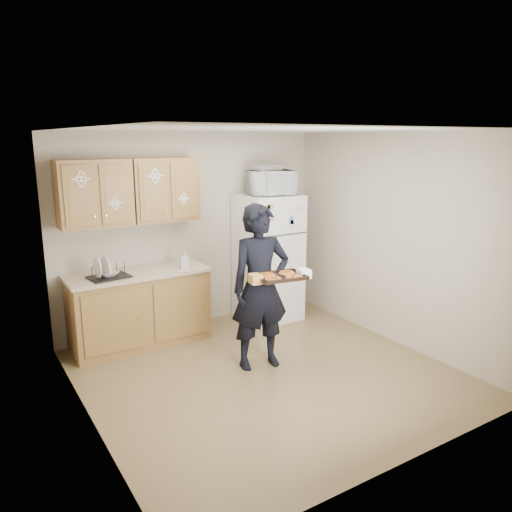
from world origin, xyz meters
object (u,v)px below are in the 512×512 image
Objects in this scene: refrigerator at (268,258)px; dish_rack at (109,270)px; baking_tray at (280,277)px; person at (260,287)px; microwave at (271,183)px.

refrigerator is 2.17m from dish_rack.
baking_tray is 1.97m from dish_rack.
microwave reaches higher than person.
baking_tray is (0.05, -0.30, 0.18)m from person.
refrigerator is at bearing 108.20° from microwave.
baking_tray is (-0.85, -1.51, 0.21)m from refrigerator.
refrigerator is at bearing 69.89° from baking_tray.
dish_rack is at bearing -179.06° from refrigerator.
microwave is 2.34m from dish_rack.
baking_tray is at bearing -71.50° from person.
person is 0.35m from baking_tray.
refrigerator is 0.96× the size of person.
microwave is (0.85, 1.46, 0.80)m from baking_tray.
baking_tray is at bearing -48.22° from dish_rack.
dish_rack is (-2.16, -0.04, 0.13)m from refrigerator.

